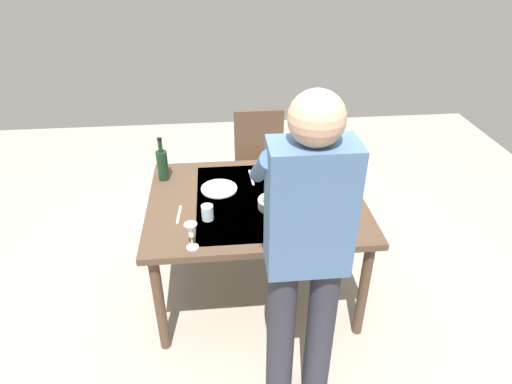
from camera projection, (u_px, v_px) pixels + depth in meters
ground_plane at (256, 287)px, 3.11m from camera, size 6.00×6.00×0.00m
dining_table at (256, 209)px, 2.77m from camera, size 1.32×1.04×0.73m
chair_near at (260, 160)px, 3.61m from camera, size 0.40×0.40×0.91m
person_server at (306, 247)px, 1.96m from camera, size 0.42×0.61×1.69m
wine_bottle at (162, 164)px, 2.88m from camera, size 0.07×0.07×0.30m
wine_glass_left at (191, 232)px, 2.27m from camera, size 0.07×0.07×0.15m
water_cup_near_left at (311, 162)px, 3.06m from camera, size 0.08×0.08×0.09m
water_cup_near_right at (313, 228)px, 2.39m from camera, size 0.08×0.08×0.09m
water_cup_far_left at (207, 213)px, 2.52m from camera, size 0.07×0.07×0.09m
serving_bowl_pasta at (325, 188)px, 2.78m from camera, size 0.30×0.30×0.07m
side_bowl_salad at (273, 203)px, 2.63m from camera, size 0.18×0.18×0.07m
dinner_plate_near at (219, 189)px, 2.82m from camera, size 0.23×0.23×0.01m
table_knife at (251, 177)px, 2.95m from camera, size 0.02×0.20×0.00m
table_fork at (179, 214)px, 2.58m from camera, size 0.03×0.18×0.00m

